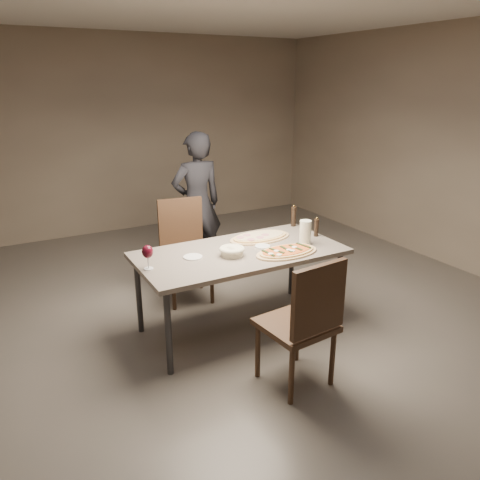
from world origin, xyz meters
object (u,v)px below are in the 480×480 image
carafe (305,232)px  diner (197,204)px  ham_pizza (260,237)px  bread_basket (232,251)px  dining_table (240,257)px  pepper_mill_left (294,216)px  chair_far (184,244)px  zucchini_pizza (287,252)px  chair_near (305,318)px

carafe → diner: diner is taller
ham_pizza → bread_basket: size_ratio=2.82×
dining_table → ham_pizza: size_ratio=2.95×
pepper_mill_left → chair_far: chair_far is taller
dining_table → diner: diner is taller
dining_table → zucchini_pizza: size_ratio=3.10×
bread_basket → pepper_mill_left: bearing=25.6°
bread_basket → carafe: size_ratio=0.98×
zucchini_pizza → chair_near: chair_near is taller
bread_basket → pepper_mill_left: (0.95, 0.45, 0.06)m
zucchini_pizza → ham_pizza: bearing=105.5°
pepper_mill_left → chair_far: 1.15m
dining_table → pepper_mill_left: pepper_mill_left is taller
zucchini_pizza → pepper_mill_left: pepper_mill_left is taller
chair_near → zucchini_pizza: bearing=59.9°
dining_table → carafe: (0.60, -0.12, 0.17)m
zucchini_pizza → pepper_mill_left: (0.51, 0.63, 0.09)m
bread_basket → carafe: 0.73m
dining_table → chair_near: size_ratio=1.78×
bread_basket → chair_far: (-0.05, 0.96, -0.22)m
pepper_mill_left → diner: bearing=119.4°
chair_far → diner: 0.72m
carafe → zucchini_pizza: bearing=-156.3°
zucchini_pizza → ham_pizza: (0.00, 0.45, -0.00)m
carafe → chair_near: size_ratio=0.22×
diner → dining_table: bearing=80.9°
carafe → ham_pizza: bearing=130.6°
chair_far → diner: (0.40, 0.55, 0.24)m
dining_table → diner: (0.23, 1.44, 0.12)m
ham_pizza → carafe: carafe is taller
dining_table → carafe: bearing=-11.7°
pepper_mill_left → chair_far: bearing=153.0°
carafe → chair_far: 1.30m
chair_near → carafe: bearing=48.8°
chair_far → dining_table: bearing=108.2°
pepper_mill_left → diner: diner is taller
bread_basket → pepper_mill_left: size_ratio=0.98×
dining_table → bread_basket: size_ratio=8.33×
dining_table → ham_pizza: (0.32, 0.20, 0.07)m
bread_basket → chair_far: size_ratio=0.21×
zucchini_pizza → chair_near: size_ratio=0.57×
pepper_mill_left → bread_basket: bearing=-154.4°
diner → pepper_mill_left: bearing=119.4°
dining_table → zucchini_pizza: bearing=-38.0°
zucchini_pizza → bread_basket: bread_basket is taller
ham_pizza → pepper_mill_left: size_ratio=2.76×
carafe → chair_near: bearing=-125.7°
bread_basket → chair_near: 0.95m
ham_pizza → chair_near: bearing=-98.8°
zucchini_pizza → ham_pizza: zucchini_pizza is taller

